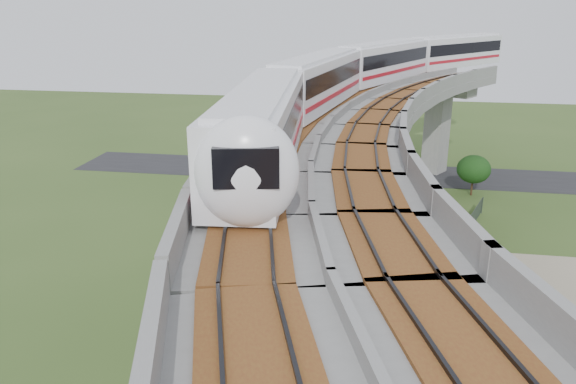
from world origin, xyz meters
name	(u,v)px	position (x,y,z in m)	size (l,w,h in m)	color
ground	(317,317)	(0.00, 0.00, 0.00)	(160.00, 160.00, 0.00)	#385120
asphalt_road	(348,172)	(0.00, 30.00, 0.01)	(60.00, 8.00, 0.03)	#232326
viaduct	(392,172)	(3.84, 0.00, 9.05)	(19.58, 73.98, 11.40)	#99968E
metro_train	(377,72)	(2.68, 16.53, 12.31)	(20.92, 58.86, 3.64)	white
fence	(492,320)	(9.75, 0.00, 0.75)	(3.87, 38.73, 1.50)	#2D382D
tree_0	(474,169)	(12.05, 24.24, 2.58)	(3.13, 3.13, 3.92)	#382314
tree_1	(439,207)	(7.92, 13.10, 2.55)	(2.63, 2.63, 3.67)	#382314
tree_2	(440,269)	(7.23, 3.94, 1.71)	(2.44, 2.44, 2.75)	#382314
tree_3	(456,338)	(7.07, -5.10, 2.57)	(2.98, 2.98, 3.84)	#382314
car_white	(502,375)	(9.42, -4.87, 0.64)	(1.42, 3.53, 1.20)	silver
car_dark	(498,273)	(11.25, 6.34, 0.64)	(1.67, 4.11, 1.19)	black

